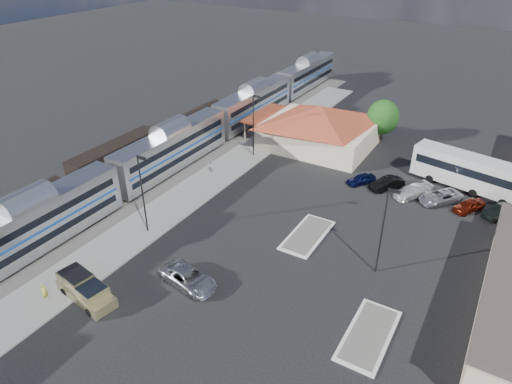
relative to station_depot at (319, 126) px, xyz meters
The scene contains 23 objects.
ground 24.63m from the station_depot, 79.24° to the right, with size 280.00×280.00×0.00m, color black.
railbed 23.14m from the station_depot, 135.78° to the right, with size 16.00×100.00×0.12m, color #4C4944.
platform 19.71m from the station_depot, 112.45° to the right, with size 5.50×92.00×0.18m, color gray.
passenger_train 21.72m from the station_depot, 128.22° to the right, with size 3.00×104.00×5.55m.
freight_cars 28.92m from the station_depot, 132.29° to the right, with size 2.80×46.00×4.00m.
station_depot is the anchor object (origin of this frame).
traffic_island_south 23.80m from the station_depot, 68.74° to the right, with size 3.30×7.50×0.21m.
traffic_island_north 37.12m from the station_depot, 59.88° to the right, with size 3.30×7.50×0.21m.
lamp_plat_s 30.74m from the station_depot, 101.94° to the right, with size 1.08×0.25×9.00m.
lamp_plat_n 10.45m from the station_depot, 128.41° to the right, with size 1.08×0.25×9.00m.
lamp_lot 29.30m from the station_depot, 55.24° to the right, with size 1.08×0.25×9.00m.
tree_depot 9.69m from the station_depot, 38.43° to the left, with size 4.71×4.71×6.63m.
pickup_truck 40.68m from the station_depot, 95.56° to the right, with size 6.33×3.14×2.09m.
suv 34.67m from the station_depot, 85.72° to the right, with size 2.69×5.82×1.62m, color #A9ABB1.
coach_bus 21.43m from the station_depot, ahead, with size 13.94×5.71×4.37m.
person_a 42.98m from the station_depot, 99.18° to the right, with size 0.60×0.39×1.63m, color #E4DF47.
person_b 17.70m from the station_depot, 119.25° to the right, with size 0.82×0.64×1.68m, color white.
parked_car_a 12.76m from the station_depot, 40.29° to the right, with size 1.53×3.81×1.30m, color #0D1445.
parked_car_b 15.13m from the station_depot, 31.45° to the right, with size 1.57×4.51×1.49m, color black.
parked_car_c 18.05m from the station_depot, 26.91° to the right, with size 2.02×4.96×1.44m, color white.
parked_car_d 20.81m from the station_depot, 22.15° to the right, with size 2.42×5.25×1.46m, color #9D9EA5.
parked_car_e 23.89m from the station_depot, 19.91° to the right, with size 1.62×4.02×1.37m, color maroon.
parked_car_f 26.82m from the station_depot, 16.97° to the right, with size 1.50×4.31×1.42m, color black.
Camera 1 is at (19.39, -34.74, 27.88)m, focal length 32.00 mm.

